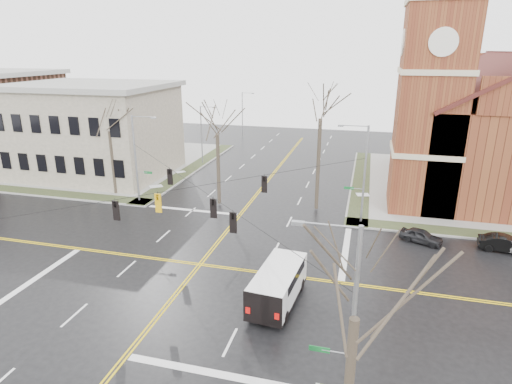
% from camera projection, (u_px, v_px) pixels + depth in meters
% --- Properties ---
extents(ground, '(120.00, 120.00, 0.00)m').
position_uv_depth(ground, '(200.00, 264.00, 32.25)').
color(ground, black).
rests_on(ground, ground).
extents(sidewalks, '(80.00, 80.00, 0.17)m').
position_uv_depth(sidewalks, '(200.00, 264.00, 32.23)').
color(sidewalks, gray).
rests_on(sidewalks, ground).
extents(road_markings, '(100.00, 100.00, 0.01)m').
position_uv_depth(road_markings, '(200.00, 264.00, 32.25)').
color(road_markings, gold).
rests_on(road_markings, ground).
extents(church, '(24.28, 27.48, 27.50)m').
position_uv_depth(church, '(496.00, 117.00, 46.32)').
color(church, maroon).
rests_on(church, ground).
extents(civic_building_a, '(18.00, 14.00, 11.00)m').
position_uv_depth(civic_building_a, '(95.00, 132.00, 54.14)').
color(civic_building_a, gray).
rests_on(civic_building_a, ground).
extents(signal_pole_ne, '(2.75, 0.22, 9.00)m').
position_uv_depth(signal_pole_ne, '(363.00, 172.00, 38.49)').
color(signal_pole_ne, gray).
rests_on(signal_pole_ne, ground).
extents(signal_pole_nw, '(2.75, 0.22, 9.00)m').
position_uv_depth(signal_pole_nw, '(137.00, 156.00, 43.95)').
color(signal_pole_nw, gray).
rests_on(signal_pole_nw, ground).
extents(signal_pole_se, '(2.75, 0.22, 9.00)m').
position_uv_depth(signal_pole_se, '(349.00, 320.00, 17.40)').
color(signal_pole_se, gray).
rests_on(signal_pole_se, ground).
extents(span_wires, '(23.02, 23.02, 0.03)m').
position_uv_depth(span_wires, '(196.00, 186.00, 30.28)').
color(span_wires, black).
rests_on(span_wires, ground).
extents(traffic_signals, '(8.21, 8.26, 1.30)m').
position_uv_depth(traffic_signals, '(193.00, 199.00, 29.91)').
color(traffic_signals, black).
rests_on(traffic_signals, ground).
extents(streetlight_north_a, '(2.30, 0.20, 8.00)m').
position_uv_depth(streetlight_north_a, '(202.00, 133.00, 59.07)').
color(streetlight_north_a, gray).
rests_on(streetlight_north_a, ground).
extents(streetlight_north_b, '(2.30, 0.20, 8.00)m').
position_uv_depth(streetlight_north_b, '(243.00, 113.00, 77.41)').
color(streetlight_north_b, gray).
rests_on(streetlight_north_b, ground).
extents(cargo_van, '(2.88, 6.25, 2.31)m').
position_uv_depth(cargo_van, '(279.00, 282.00, 27.23)').
color(cargo_van, white).
rests_on(cargo_van, ground).
extents(parked_car_a, '(3.71, 2.58, 1.17)m').
position_uv_depth(parked_car_a, '(421.00, 236.00, 35.75)').
color(parked_car_a, black).
rests_on(parked_car_a, ground).
extents(parked_car_b, '(4.13, 1.87, 1.32)m').
position_uv_depth(parked_car_b, '(506.00, 244.00, 34.14)').
color(parked_car_b, black).
rests_on(parked_car_b, ground).
extents(tree_nw_far, '(4.00, 4.00, 10.43)m').
position_uv_depth(tree_nw_far, '(109.00, 127.00, 45.47)').
color(tree_nw_far, '#362C22').
rests_on(tree_nw_far, ground).
extents(tree_nw_near, '(4.00, 4.00, 10.90)m').
position_uv_depth(tree_nw_near, '(217.00, 129.00, 42.15)').
color(tree_nw_near, '#362C22').
rests_on(tree_nw_near, ground).
extents(tree_ne, '(4.00, 4.00, 13.56)m').
position_uv_depth(tree_ne, '(321.00, 112.00, 40.14)').
color(tree_ne, '#362C22').
rests_on(tree_ne, ground).
extents(tree_se, '(4.00, 4.00, 10.01)m').
position_uv_depth(tree_se, '(356.00, 307.00, 14.23)').
color(tree_se, '#362C22').
rests_on(tree_se, ground).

